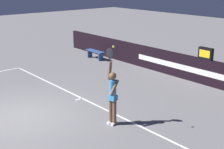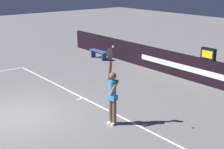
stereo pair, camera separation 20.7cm
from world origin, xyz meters
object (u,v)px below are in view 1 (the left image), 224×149
(speed_display, at_px, (206,53))
(tennis_player, at_px, (112,94))
(courtside_bench_near, at_px, (95,53))
(tennis_ball, at_px, (114,47))

(speed_display, relative_size, tennis_player, 0.27)
(speed_display, relative_size, courtside_bench_near, 0.48)
(tennis_player, height_order, tennis_ball, tennis_ball)
(speed_display, height_order, tennis_player, tennis_player)
(tennis_ball, relative_size, courtside_bench_near, 0.05)
(tennis_ball, bearing_deg, courtside_bench_near, 146.13)
(speed_display, height_order, tennis_ball, tennis_ball)
(tennis_ball, bearing_deg, speed_display, 97.53)
(tennis_ball, height_order, courtside_bench_near, tennis_ball)
(tennis_player, bearing_deg, speed_display, 94.43)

